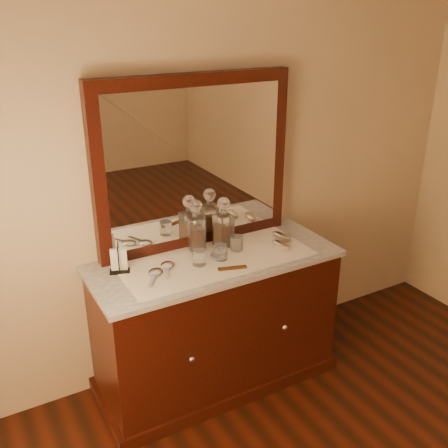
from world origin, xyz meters
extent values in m
plane|color=tan|center=(0.00, 2.25, 1.40)|extent=(4.50, 4.50, 0.00)
cube|color=black|center=(0.00, 1.96, 0.41)|extent=(1.40, 0.55, 0.82)
cube|color=black|center=(0.00, 1.96, 0.04)|extent=(1.46, 0.59, 0.08)
sphere|color=silver|center=(-0.30, 1.67, 0.45)|extent=(0.04, 0.04, 0.04)
sphere|color=silver|center=(0.30, 1.67, 0.45)|extent=(0.04, 0.04, 0.04)
cube|color=silver|center=(0.00, 1.96, 0.83)|extent=(1.44, 0.59, 0.03)
cube|color=black|center=(0.00, 2.20, 1.35)|extent=(1.20, 0.08, 1.00)
cube|color=white|center=(0.00, 2.17, 1.35)|extent=(1.06, 0.01, 0.86)
cube|color=white|center=(0.00, 1.94, 0.85)|extent=(1.10, 0.45, 0.00)
cylinder|color=white|center=(0.01, 1.96, 0.86)|extent=(0.09, 0.09, 0.01)
cube|color=brown|center=(0.02, 1.79, 0.86)|extent=(0.16, 0.08, 0.01)
cube|color=black|center=(-0.53, 2.06, 0.85)|extent=(0.12, 0.10, 0.01)
cylinder|color=black|center=(-0.54, 2.03, 0.93)|extent=(0.01, 0.01, 0.16)
cylinder|color=black|center=(-0.52, 2.09, 0.93)|extent=(0.01, 0.01, 0.16)
cube|color=white|center=(-0.53, 2.06, 0.93)|extent=(0.10, 0.07, 0.13)
cube|color=#8F4514|center=(-0.04, 2.12, 0.92)|extent=(0.09, 0.09, 0.14)
cube|color=white|center=(-0.04, 2.12, 0.95)|extent=(0.11, 0.11, 0.20)
cylinder|color=white|center=(-0.04, 2.12, 1.07)|extent=(0.05, 0.05, 0.03)
sphere|color=white|center=(-0.04, 2.12, 1.12)|extent=(0.09, 0.09, 0.08)
cube|color=#8F4514|center=(0.12, 2.07, 0.92)|extent=(0.09, 0.09, 0.14)
cube|color=white|center=(0.12, 2.07, 0.95)|extent=(0.10, 0.10, 0.20)
cylinder|color=white|center=(0.12, 2.07, 1.07)|extent=(0.04, 0.04, 0.03)
sphere|color=white|center=(0.12, 2.07, 1.12)|extent=(0.09, 0.09, 0.08)
ellipsoid|color=tan|center=(0.40, 1.87, 0.86)|extent=(0.09, 0.15, 0.02)
ellipsoid|color=silver|center=(0.40, 1.87, 0.88)|extent=(0.09, 0.15, 0.02)
ellipsoid|color=tan|center=(0.48, 1.98, 0.86)|extent=(0.10, 0.15, 0.02)
ellipsoid|color=silver|center=(0.48, 1.98, 0.88)|extent=(0.10, 0.15, 0.02)
ellipsoid|color=silver|center=(-0.37, 1.95, 0.86)|extent=(0.12, 0.13, 0.02)
cube|color=silver|center=(-0.42, 1.87, 0.86)|extent=(0.09, 0.12, 0.01)
ellipsoid|color=silver|center=(-0.28, 1.99, 0.86)|extent=(0.11, 0.12, 0.02)
cube|color=silver|center=(-0.32, 1.92, 0.86)|extent=(0.07, 0.12, 0.01)
cylinder|color=white|center=(-0.12, 1.93, 0.90)|extent=(0.08, 0.08, 0.09)
cylinder|color=white|center=(0.02, 1.93, 0.90)|extent=(0.08, 0.08, 0.09)
cylinder|color=white|center=(0.16, 1.99, 0.90)|extent=(0.08, 0.08, 0.09)
camera|label=1|loc=(-1.24, -0.36, 2.18)|focal=41.26mm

